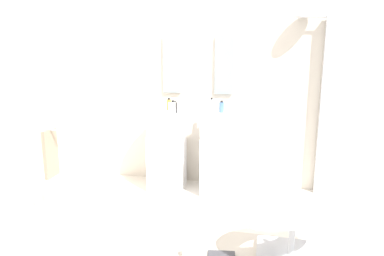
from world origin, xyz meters
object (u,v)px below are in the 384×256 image
at_px(pedestal_sink_left, 167,148).
at_px(towel_rack, 48,155).
at_px(soap_bottle_blue, 222,107).
at_px(shower_column, 325,104).
at_px(soap_bottle_amber, 169,105).
at_px(pedestal_sink_right, 219,151).
at_px(soap_bottle_black, 175,108).
at_px(lounge_chair, 293,221).
at_px(soap_bottle_clear, 211,106).
at_px(soap_bottle_white, 173,108).
at_px(coffee_mug, 187,253).

height_order(pedestal_sink_left, towel_rack, pedestal_sink_left).
bearing_deg(soap_bottle_blue, shower_column, 5.45).
relative_size(towel_rack, soap_bottle_amber, 6.42).
bearing_deg(pedestal_sink_right, soap_bottle_black, -177.31).
bearing_deg(lounge_chair, pedestal_sink_right, 121.13).
relative_size(pedestal_sink_right, soap_bottle_amber, 7.10).
bearing_deg(towel_rack, shower_column, 22.12).
distance_m(pedestal_sink_left, lounge_chair, 1.93).
xyz_separation_m(pedestal_sink_left, soap_bottle_black, (0.11, -0.02, 0.51)).
bearing_deg(soap_bottle_clear, pedestal_sink_left, -167.39).
distance_m(soap_bottle_clear, soap_bottle_white, 0.46).
xyz_separation_m(pedestal_sink_right, shower_column, (1.17, 0.24, 0.57)).
relative_size(pedestal_sink_left, soap_bottle_amber, 7.10).
bearing_deg(lounge_chair, coffee_mug, -169.54).
height_order(towel_rack, soap_bottle_black, soap_bottle_black).
distance_m(towel_rack, soap_bottle_amber, 1.51).
bearing_deg(towel_rack, pedestal_sink_left, 42.09).
bearing_deg(soap_bottle_white, lounge_chair, -42.47).
bearing_deg(pedestal_sink_right, towel_rack, -151.17).
height_order(coffee_mug, soap_bottle_blue, soap_bottle_blue).
xyz_separation_m(towel_rack, soap_bottle_white, (1.11, 0.81, 0.40)).
relative_size(pedestal_sink_left, pedestal_sink_right, 1.00).
distance_m(coffee_mug, soap_bottle_amber, 1.97).
xyz_separation_m(pedestal_sink_right, soap_bottle_clear, (-0.12, 0.12, 0.52)).
relative_size(lounge_chair, towel_rack, 1.10).
xyz_separation_m(lounge_chair, soap_bottle_black, (-1.31, 1.27, 0.67)).
height_order(pedestal_sink_right, soap_bottle_black, soap_bottle_black).
height_order(shower_column, soap_bottle_clear, shower_column).
relative_size(soap_bottle_amber, soap_bottle_blue, 1.05).
relative_size(pedestal_sink_right, coffee_mug, 13.13).
bearing_deg(soap_bottle_white, shower_column, 10.91).
height_order(soap_bottle_amber, soap_bottle_blue, soap_bottle_amber).
bearing_deg(shower_column, soap_bottle_black, -171.21).
xyz_separation_m(pedestal_sink_right, soap_bottle_white, (-0.53, -0.09, 0.51)).
distance_m(pedestal_sink_left, shower_column, 1.91).
height_order(soap_bottle_clear, soap_bottle_white, soap_bottle_clear).
height_order(soap_bottle_amber, soap_bottle_white, soap_bottle_white).
xyz_separation_m(shower_column, lounge_chair, (-0.39, -1.53, -0.73)).
bearing_deg(towel_rack, soap_bottle_black, 38.34).
relative_size(towel_rack, coffee_mug, 11.86).
relative_size(pedestal_sink_left, coffee_mug, 13.13).
relative_size(shower_column, lounge_chair, 1.97).
relative_size(coffee_mug, soap_bottle_white, 0.50).
xyz_separation_m(soap_bottle_black, soap_bottle_blue, (0.53, 0.15, -0.00)).
bearing_deg(pedestal_sink_right, coffee_mug, -92.50).
xyz_separation_m(soap_bottle_black, soap_bottle_white, (-0.00, -0.07, 0.01)).
distance_m(towel_rack, soap_bottle_clear, 1.88).
relative_size(coffee_mug, soap_bottle_amber, 0.54).
relative_size(soap_bottle_clear, soap_bottle_white, 1.08).
bearing_deg(pedestal_sink_right, soap_bottle_white, -170.41).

